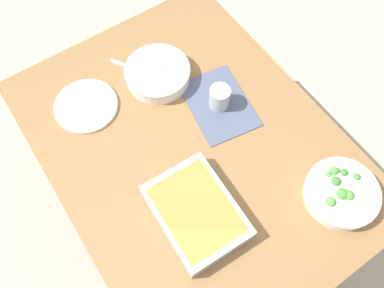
# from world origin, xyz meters

# --- Properties ---
(ground_plane) EXTENTS (6.00, 6.00, 0.00)m
(ground_plane) POSITION_xyz_m (0.00, 0.00, 0.00)
(ground_plane) COLOR #B2A899
(dining_table) EXTENTS (1.20, 0.90, 0.74)m
(dining_table) POSITION_xyz_m (0.00, 0.00, 0.65)
(dining_table) COLOR olive
(dining_table) RESTS_ON ground_plane
(placemat) EXTENTS (0.31, 0.24, 0.00)m
(placemat) POSITION_xyz_m (0.08, -0.16, 0.74)
(placemat) COLOR #4C5670
(placemat) RESTS_ON dining_table
(stew_bowl) EXTENTS (0.24, 0.24, 0.06)m
(stew_bowl) POSITION_xyz_m (0.29, -0.05, 0.77)
(stew_bowl) COLOR white
(stew_bowl) RESTS_ON dining_table
(broccoli_bowl) EXTENTS (0.23, 0.23, 0.07)m
(broccoli_bowl) POSITION_xyz_m (-0.41, -0.27, 0.77)
(broccoli_bowl) COLOR white
(broccoli_bowl) RESTS_ON dining_table
(baking_dish) EXTENTS (0.31, 0.23, 0.06)m
(baking_dish) POSITION_xyz_m (-0.21, 0.13, 0.77)
(baking_dish) COLOR silver
(baking_dish) RESTS_ON dining_table
(drink_cup) EXTENTS (0.07, 0.07, 0.08)m
(drink_cup) POSITION_xyz_m (0.08, -0.16, 0.78)
(drink_cup) COLOR #B2BCC6
(drink_cup) RESTS_ON dining_table
(side_plate) EXTENTS (0.22, 0.22, 0.01)m
(side_plate) POSITION_xyz_m (0.33, 0.22, 0.75)
(side_plate) COLOR white
(side_plate) RESTS_ON dining_table
(spoon_by_stew) EXTENTS (0.16, 0.11, 0.01)m
(spoon_by_stew) POSITION_xyz_m (0.36, -0.00, 0.74)
(spoon_by_stew) COLOR silver
(spoon_by_stew) RESTS_ON dining_table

